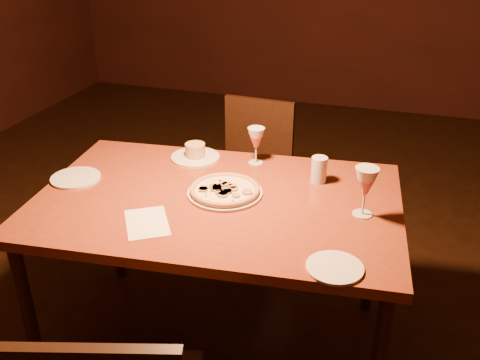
% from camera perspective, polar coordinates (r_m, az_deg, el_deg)
% --- Properties ---
extents(floor, '(7.00, 7.00, 0.00)m').
position_cam_1_polar(floor, '(2.83, 1.08, -14.44)').
color(floor, black).
rests_on(floor, ground).
extents(dining_table, '(1.59, 1.11, 0.80)m').
position_cam_1_polar(dining_table, '(2.25, -2.44, -3.48)').
color(dining_table, maroon).
rests_on(dining_table, floor).
extents(chair_far, '(0.45, 0.45, 0.88)m').
position_cam_1_polar(chair_far, '(3.18, 1.23, 1.36)').
color(chair_far, black).
rests_on(chair_far, floor).
extents(pizza_plate, '(0.31, 0.31, 0.03)m').
position_cam_1_polar(pizza_plate, '(2.23, -1.63, -1.10)').
color(pizza_plate, silver).
rests_on(pizza_plate, dining_table).
extents(ramekin_saucer, '(0.23, 0.23, 0.07)m').
position_cam_1_polar(ramekin_saucer, '(2.56, -4.79, 2.82)').
color(ramekin_saucer, silver).
rests_on(ramekin_saucer, dining_table).
extents(wine_glass_far, '(0.08, 0.08, 0.18)m').
position_cam_1_polar(wine_glass_far, '(2.48, 1.72, 3.67)').
color(wine_glass_far, '#BE544F').
rests_on(wine_glass_far, dining_table).
extents(wine_glass_right, '(0.09, 0.09, 0.20)m').
position_cam_1_polar(wine_glass_right, '(2.10, 13.17, -1.23)').
color(wine_glass_right, '#BE544F').
rests_on(wine_glass_right, dining_table).
extents(water_tumbler, '(0.07, 0.07, 0.12)m').
position_cam_1_polar(water_tumbler, '(2.34, 8.43, 1.11)').
color(water_tumbler, silver).
rests_on(water_tumbler, dining_table).
extents(side_plate_left, '(0.22, 0.22, 0.01)m').
position_cam_1_polar(side_plate_left, '(2.47, -17.13, 0.22)').
color(side_plate_left, silver).
rests_on(side_plate_left, dining_table).
extents(side_plate_near, '(0.19, 0.19, 0.01)m').
position_cam_1_polar(side_plate_near, '(1.82, 10.06, -9.19)').
color(side_plate_near, silver).
rests_on(side_plate_near, dining_table).
extents(menu_card, '(0.25, 0.27, 0.00)m').
position_cam_1_polar(menu_card, '(2.07, -9.90, -4.49)').
color(menu_card, white).
rests_on(menu_card, dining_table).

